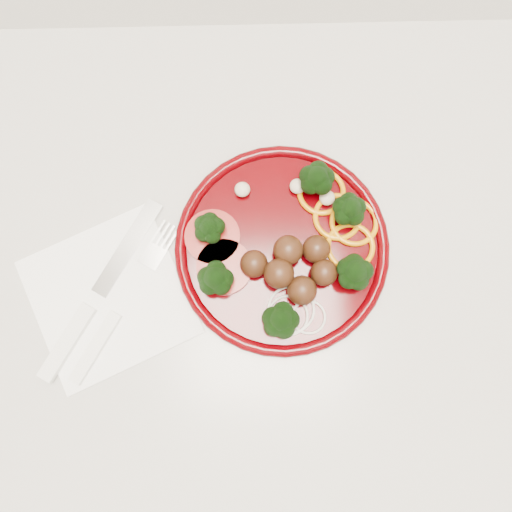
{
  "coord_description": "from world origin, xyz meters",
  "views": [
    {
      "loc": [
        -0.09,
        1.6,
        1.47
      ],
      "look_at": [
        -0.09,
        1.7,
        0.92
      ],
      "focal_mm": 35.0,
      "sensor_mm": 36.0,
      "label": 1
    }
  ],
  "objects_px": {
    "plate": "(284,249)",
    "knife": "(87,312)",
    "fork": "(108,328)",
    "napkin": "(109,297)"
  },
  "relations": [
    {
      "from": "plate",
      "to": "fork",
      "type": "xyz_separation_m",
      "value": [
        -0.2,
        -0.08,
        -0.01
      ]
    },
    {
      "from": "napkin",
      "to": "fork",
      "type": "distance_m",
      "value": 0.04
    },
    {
      "from": "fork",
      "to": "knife",
      "type": "bearing_deg",
      "value": 83.0
    },
    {
      "from": "plate",
      "to": "napkin",
      "type": "height_order",
      "value": "plate"
    },
    {
      "from": "plate",
      "to": "knife",
      "type": "relative_size",
      "value": 1.18
    },
    {
      "from": "knife",
      "to": "fork",
      "type": "xyz_separation_m",
      "value": [
        0.02,
        -0.02,
        -0.0
      ]
    },
    {
      "from": "plate",
      "to": "fork",
      "type": "height_order",
      "value": "plate"
    },
    {
      "from": "napkin",
      "to": "fork",
      "type": "relative_size",
      "value": 0.9
    },
    {
      "from": "fork",
      "to": "napkin",
      "type": "bearing_deg",
      "value": 33.31
    },
    {
      "from": "napkin",
      "to": "knife",
      "type": "bearing_deg",
      "value": -143.56
    }
  ]
}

